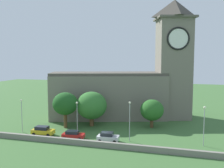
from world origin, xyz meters
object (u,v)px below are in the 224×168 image
Objects in this scene: streetlamp_east_mid at (204,120)px; tree_churchyard at (92,105)px; church at (134,81)px; car_yellow at (43,131)px; tree_riverside_east at (152,110)px; streetlamp_west_mid at (77,113)px; car_silver at (108,137)px; streetlamp_central at (130,115)px; streetlamp_west_end at (22,110)px; tree_riverside_west at (65,104)px; car_red at (73,135)px.

tree_churchyard is (-24.57, 7.62, -0.01)m from streetlamp_east_mid.
church is 27.19m from car_yellow.
tree_riverside_east is (21.05, 12.33, 3.08)m from car_yellow.
streetlamp_west_mid is 17.54m from tree_riverside_east.
car_silver is 0.55× the size of streetlamp_central.
car_silver is at bearing -3.41° from streetlamp_west_end.
streetlamp_west_mid is 6.90m from tree_riverside_west.
church reaches higher than tree_riverside_west.
streetlamp_west_end is 37.29m from streetlamp_east_mid.
tree_churchyard is (0.16, 10.24, 4.06)m from car_red.
car_red is 1.07× the size of car_silver.
car_red is at bearing -90.90° from tree_churchyard.
car_red is 12.03m from streetlamp_central.
streetlamp_central reaches higher than streetlamp_east_mid.
car_red is at bearing -110.48° from church.
car_yellow is 12.76m from tree_churchyard.
tree_riverside_east is (-10.78, 10.23, -0.87)m from streetlamp_east_mid.
tree_churchyard is at bearing 53.25° from car_yellow.
tree_churchyard is at bearing 141.65° from streetlamp_central.
streetlamp_central is at bearing -80.93° from church.
car_yellow is at bearing -106.86° from tree_riverside_west.
church is 4.64× the size of tree_riverside_west.
church reaches higher than tree_churchyard.
church is at bearing 44.37° from streetlamp_west_end.
tree_churchyard is at bearing -169.30° from tree_riverside_east.
tree_churchyard is (12.69, 8.96, 0.12)m from streetlamp_west_end.
streetlamp_west_end is at bearing 171.96° from car_yellow.
tree_churchyard reaches higher than car_red.
streetlamp_west_end is 1.11× the size of tree_riverside_east.
car_yellow is 0.58× the size of tree_churchyard.
car_red is 25.20m from streetlamp_east_mid.
car_red is at bearing -179.10° from car_silver.
car_silver is 0.66× the size of tree_riverside_east.
streetlamp_east_mid is at bearing -17.23° from tree_churchyard.
car_red is at bearing -4.19° from car_yellow.
church reaches higher than streetlamp_east_mid.
streetlamp_west_mid reaches higher than car_red.
streetlamp_central is (3.16, -19.78, -4.68)m from church.
streetlamp_west_end reaches higher than streetlamp_west_mid.
tree_churchyard is at bearing -125.13° from church.
car_red is (-7.97, -21.34, -8.98)m from church.
tree_riverside_east is (6.78, 12.74, 3.09)m from car_silver.
car_yellow is at bearing -125.90° from church.
church is at bearing 87.85° from car_silver.
tree_riverside_east is (5.98, -8.50, -5.78)m from church.
streetlamp_central is at bearing 0.67° from streetlamp_west_end.
tree_riverside_west reaches higher than car_silver.
streetlamp_west_mid is 0.87× the size of tree_churchyard.
car_yellow is at bearing -164.76° from streetlamp_west_mid.
tree_riverside_west is (-12.27, 7.03, 4.62)m from car_silver.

